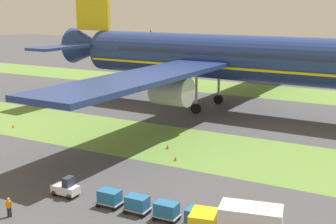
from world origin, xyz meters
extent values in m
cube|color=olive|center=(0.00, 31.64, 0.00)|extent=(320.00, 15.71, 0.01)
cube|color=olive|center=(0.00, 75.06, 0.00)|extent=(320.00, 15.71, 0.01)
cylinder|color=navy|center=(1.24, 53.35, 9.28)|extent=(55.52, 8.92, 7.57)
cone|color=navy|center=(-29.13, 54.09, 9.85)|extent=(9.62, 7.42, 7.20)
cube|color=yellow|center=(1.24, 53.35, 7.95)|extent=(54.17, 9.04, 0.36)
cube|color=#283342|center=(4.61, 53.27, 10.23)|extent=(48.77, 8.84, 0.44)
cube|color=navy|center=(-1.59, 75.78, 8.52)|extent=(9.68, 37.33, 0.68)
cylinder|color=#A3A3A8|center=(-0.41, 70.18, 6.03)|extent=(5.50, 4.30, 4.17)
cube|color=navy|center=(-2.68, 31.09, 8.52)|extent=(9.68, 37.33, 0.68)
cylinder|color=#A3A3A8|center=(-1.23, 36.63, 6.03)|extent=(5.50, 4.30, 4.17)
cube|color=navy|center=(-28.23, 63.10, 10.42)|extent=(5.24, 13.62, 0.48)
cube|color=navy|center=(-28.67, 45.06, 10.42)|extent=(5.24, 13.62, 0.48)
cylinder|color=#A3A3A8|center=(-3.03, 58.00, 4.50)|extent=(0.44, 0.44, 7.29)
cylinder|color=black|center=(-3.03, 58.00, 0.85)|extent=(1.71, 0.64, 1.70)
cylinder|color=#A3A3A8|center=(-3.25, 48.91, 4.50)|extent=(0.44, 0.44, 7.29)
cylinder|color=black|center=(-3.25, 48.91, 0.85)|extent=(1.71, 0.64, 1.70)
cube|color=silver|center=(0.91, 11.58, 0.69)|extent=(2.64, 1.37, 0.77)
cube|color=#283342|center=(1.30, 11.59, 1.52)|extent=(0.73, 1.11, 0.90)
cylinder|color=black|center=(0.01, 11.00, 0.30)|extent=(0.61, 0.22, 0.60)
cylinder|color=black|center=(-0.02, 12.10, 0.30)|extent=(0.61, 0.22, 0.60)
cylinder|color=black|center=(1.83, 11.05, 0.30)|extent=(0.61, 0.22, 0.60)
cylinder|color=black|center=(1.80, 12.15, 0.30)|extent=(0.61, 0.22, 0.60)
cube|color=#A3A3A8|center=(6.01, 11.72, 0.40)|extent=(2.24, 1.56, 0.10)
cube|color=#23669E|center=(6.01, 11.72, 1.00)|extent=(1.97, 1.37, 1.10)
cylinder|color=black|center=(5.19, 11.01, 0.20)|extent=(0.40, 0.13, 0.40)
cylinder|color=black|center=(5.15, 12.39, 0.20)|extent=(0.40, 0.13, 0.40)
cylinder|color=black|center=(6.86, 11.06, 0.20)|extent=(0.40, 0.13, 0.40)
cylinder|color=black|center=(6.82, 12.44, 0.20)|extent=(0.40, 0.13, 0.40)
cube|color=#A3A3A8|center=(8.90, 11.81, 0.40)|extent=(2.24, 1.56, 0.10)
cube|color=#23669E|center=(8.90, 11.81, 1.00)|extent=(1.97, 1.37, 1.10)
cylinder|color=black|center=(8.09, 11.09, 0.20)|extent=(0.40, 0.13, 0.40)
cylinder|color=black|center=(8.05, 12.47, 0.20)|extent=(0.40, 0.13, 0.40)
cylinder|color=black|center=(9.76, 11.14, 0.20)|extent=(0.40, 0.13, 0.40)
cylinder|color=black|center=(9.72, 12.52, 0.20)|extent=(0.40, 0.13, 0.40)
cube|color=#A3A3A8|center=(11.80, 11.89, 0.40)|extent=(2.24, 1.56, 0.10)
cube|color=#23669E|center=(11.80, 11.89, 1.00)|extent=(1.97, 1.37, 1.10)
cylinder|color=black|center=(10.99, 11.18, 0.20)|extent=(0.40, 0.13, 0.40)
cylinder|color=black|center=(10.95, 12.56, 0.20)|extent=(0.40, 0.13, 0.40)
cylinder|color=black|center=(12.66, 11.22, 0.20)|extent=(0.40, 0.13, 0.40)
cylinder|color=black|center=(12.62, 12.60, 0.20)|extent=(0.40, 0.13, 0.40)
cube|color=#A3A3A8|center=(14.70, 11.97, 0.40)|extent=(2.24, 1.56, 0.10)
cube|color=#23669E|center=(14.70, 11.97, 1.00)|extent=(1.97, 1.37, 1.10)
cylinder|color=black|center=(13.85, 12.64, 0.20)|extent=(0.40, 0.13, 0.40)
cylinder|color=black|center=(15.52, 12.69, 0.20)|extent=(0.40, 0.13, 0.40)
cube|color=#283342|center=(15.39, 9.37, 2.02)|extent=(0.52, 2.04, 0.97)
cylinder|color=black|center=(-0.23, 5.86, 0.42)|extent=(0.18, 0.18, 0.85)
cylinder|color=black|center=(-0.43, 5.78, 0.42)|extent=(0.18, 0.18, 0.85)
cylinder|color=orange|center=(-0.33, 5.82, 1.16)|extent=(0.36, 0.36, 0.62)
sphere|color=tan|center=(-0.33, 5.82, 1.62)|extent=(0.24, 0.24, 0.24)
cylinder|color=orange|center=(-0.12, 5.91, 1.13)|extent=(0.10, 0.10, 0.58)
cylinder|color=orange|center=(-0.54, 5.74, 1.13)|extent=(0.10, 0.10, 0.58)
cone|color=orange|center=(2.18, 29.33, 0.29)|extent=(0.44, 0.44, 0.58)
cone|color=orange|center=(5.24, 25.75, 0.28)|extent=(0.44, 0.44, 0.55)
cone|color=orange|center=(-4.16, 27.35, 0.30)|extent=(0.44, 0.44, 0.59)
cone|color=orange|center=(-23.09, 27.25, 0.27)|extent=(0.44, 0.44, 0.53)
cylinder|color=#4C3823|center=(-74.39, 119.21, 1.50)|extent=(0.70, 0.70, 2.99)
cone|color=#1E4223|center=(-74.39, 119.21, 6.81)|extent=(3.98, 3.98, 7.63)
cylinder|color=#4C3823|center=(-54.60, 119.16, 1.85)|extent=(0.70, 0.70, 3.71)
cone|color=#1E4223|center=(-54.60, 119.16, 6.75)|extent=(4.07, 4.07, 6.10)
cylinder|color=#4C3823|center=(-34.41, 114.57, 1.62)|extent=(0.70, 0.70, 3.24)
cone|color=#1E4223|center=(-34.41, 114.57, 6.11)|extent=(4.29, 4.29, 5.74)
cylinder|color=#4C3823|center=(-9.92, 117.78, 1.82)|extent=(0.70, 0.70, 3.65)
cone|color=#1E4223|center=(-9.92, 117.78, 6.28)|extent=(5.68, 5.68, 5.27)
camera|label=1|loc=(29.44, -19.56, 17.74)|focal=49.21mm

